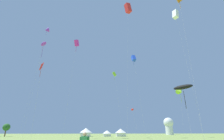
% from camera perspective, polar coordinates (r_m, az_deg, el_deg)
% --- Properties ---
extents(kite_red_diamond, '(0.85, 2.17, 16.55)m').
position_cam_1_polar(kite_red_diamond, '(39.43, -23.64, 0.88)').
color(kite_red_diamond, red).
rests_on(kite_red_diamond, ground).
extents(kite_red_box, '(3.10, 3.27, 37.00)m').
position_cam_1_polar(kite_red_box, '(50.73, 5.64, 20.84)').
color(kite_red_box, red).
rests_on(kite_red_box, ground).
extents(kite_black_parafoil, '(3.78, 4.18, 11.23)m').
position_cam_1_polar(kite_black_parafoil, '(37.63, 23.70, -5.58)').
color(kite_black_parafoil, black).
rests_on(kite_black_parafoil, ground).
extents(kite_red_parafoil, '(1.78, 3.24, 9.31)m').
position_cam_1_polar(kite_red_parafoil, '(57.28, 7.18, -13.65)').
color(kite_red_parafoil, red).
rests_on(kite_red_parafoil, ground).
extents(kite_blue_box, '(2.84, 3.25, 28.97)m').
position_cam_1_polar(kite_blue_box, '(61.35, 7.61, 4.12)').
color(kite_blue_box, blue).
rests_on(kite_blue_box, ground).
extents(kite_lime_box, '(2.68, 1.90, 19.13)m').
position_cam_1_polar(kite_lime_box, '(49.74, 0.85, -1.53)').
color(kite_lime_box, '#99DB2D').
rests_on(kite_lime_box, ground).
extents(kite_white_box, '(2.11, 3.05, 35.52)m').
position_cam_1_polar(kite_white_box, '(53.75, 21.44, 17.74)').
color(kite_white_box, white).
rests_on(kite_white_box, ground).
extents(kite_purple_delta, '(2.53, 2.17, 36.86)m').
position_cam_1_polar(kite_purple_delta, '(64.05, -22.02, 12.90)').
color(kite_purple_delta, purple).
rests_on(kite_purple_delta, ground).
extents(kite_purple_parafoil, '(4.11, 3.78, 33.40)m').
position_cam_1_polar(kite_purple_parafoil, '(66.95, -22.97, 8.43)').
color(kite_purple_parafoil, purple).
rests_on(kite_purple_parafoil, ground).
extents(kite_lime_delta, '(2.87, 3.25, 17.86)m').
position_cam_1_polar(kite_lime_delta, '(67.87, 22.88, -7.05)').
color(kite_lime_delta, '#99DB2D').
rests_on(kite_lime_delta, ground).
extents(kite_magenta_box, '(2.40, 2.52, 33.10)m').
position_cam_1_polar(kite_magenta_box, '(60.64, -12.36, 9.22)').
color(kite_magenta_box, '#E02DA3').
rests_on(kite_magenta_box, ground).
extents(festival_tent_center, '(5.11, 5.11, 3.32)m').
position_cam_1_polar(festival_tent_center, '(72.71, -9.18, -20.68)').
color(festival_tent_center, white).
rests_on(festival_tent_center, ground).
extents(festival_tent_left, '(3.74, 3.74, 2.43)m').
position_cam_1_polar(festival_tent_left, '(73.00, -1.78, -21.31)').
color(festival_tent_left, white).
rests_on(festival_tent_left, ground).
extents(festival_tent_right, '(4.75, 4.75, 3.09)m').
position_cam_1_polar(festival_tent_right, '(73.78, 3.08, -21.00)').
color(festival_tent_right, white).
rests_on(festival_tent_right, ground).
extents(observatory_dome, '(6.40, 6.40, 10.80)m').
position_cam_1_polar(observatory_dome, '(118.97, 19.35, -17.85)').
color(observatory_dome, white).
rests_on(observatory_dome, ground).
extents(tree_distant_right, '(2.85, 2.85, 5.04)m').
position_cam_1_polar(tree_distant_right, '(83.88, -33.17, -16.55)').
color(tree_distant_right, brown).
rests_on(tree_distant_right, ground).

